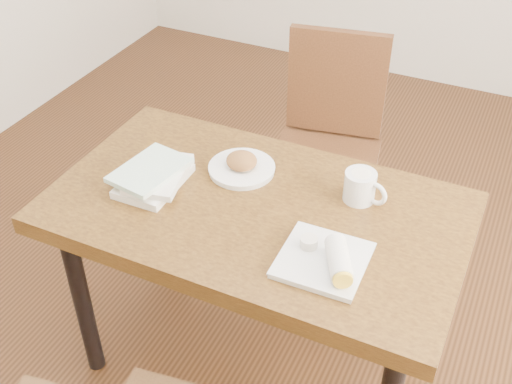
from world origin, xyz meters
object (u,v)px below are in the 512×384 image
at_px(plate_scone, 242,166).
at_px(plate_burrito, 328,260).
at_px(chair_far, 329,134).
at_px(coffee_mug, 361,186).
at_px(table, 256,227).
at_px(book_stack, 154,176).

xyz_separation_m(plate_scone, plate_burrito, (0.40, -0.30, 0.00)).
relative_size(chair_far, coffee_mug, 6.73).
height_order(table, chair_far, chair_far).
height_order(chair_far, book_stack, chair_far).
bearing_deg(plate_scone, coffee_mug, 2.93).
bearing_deg(plate_burrito, plate_scone, 143.66).
distance_m(table, book_stack, 0.36).
xyz_separation_m(coffee_mug, plate_burrito, (0.01, -0.32, -0.03)).
distance_m(chair_far, book_stack, 0.90).
bearing_deg(coffee_mug, plate_burrito, -88.05).
bearing_deg(chair_far, book_stack, -110.32).
height_order(plate_scone, coffee_mug, coffee_mug).
height_order(coffee_mug, plate_burrito, coffee_mug).
relative_size(chair_far, plate_scone, 4.39).
bearing_deg(book_stack, chair_far, 69.68).
bearing_deg(coffee_mug, chair_far, 116.61).
distance_m(chair_far, plate_scone, 0.68).
xyz_separation_m(chair_far, coffee_mug, (0.31, -0.62, 0.25)).
xyz_separation_m(table, book_stack, (-0.33, -0.04, 0.12)).
distance_m(table, plate_burrito, 0.35).
height_order(plate_scone, plate_burrito, plate_burrito).
bearing_deg(table, book_stack, -173.25).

